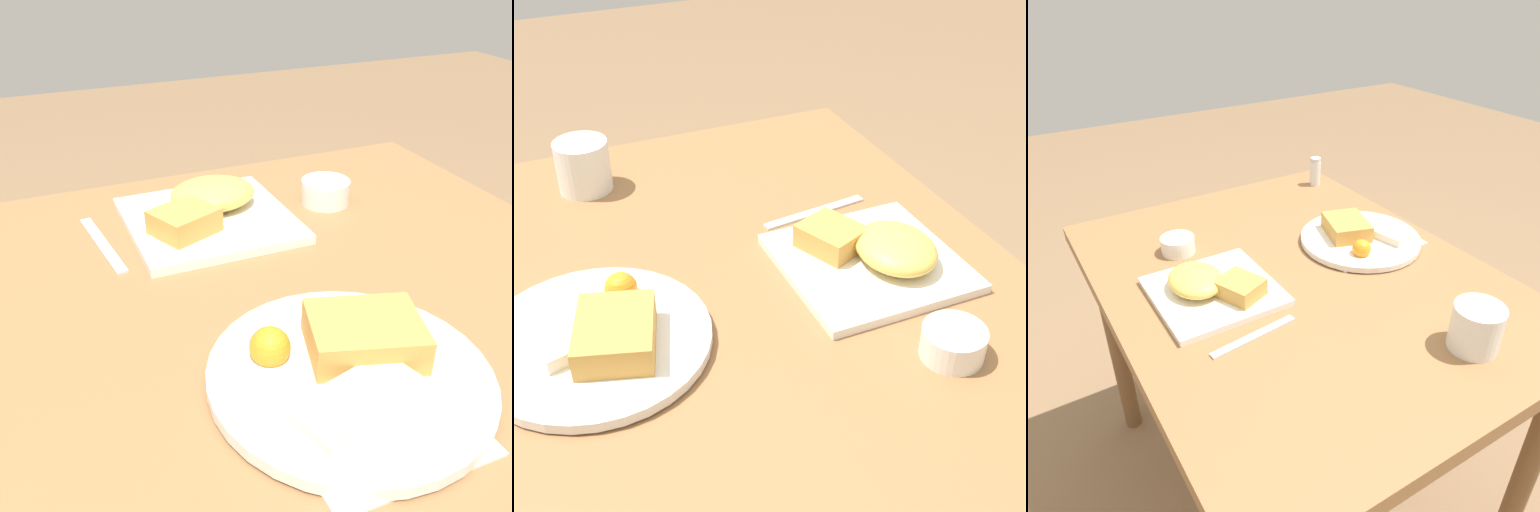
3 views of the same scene
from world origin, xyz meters
TOP-DOWN VIEW (x-y plane):
  - dining_table at (0.00, 0.00)m, footprint 1.03×0.80m
  - menu_card at (-0.04, 0.22)m, footprint 0.18×0.26m
  - plate_square_near at (-0.03, -0.19)m, footprint 0.25×0.25m
  - plate_oval_far at (-0.04, 0.21)m, footprint 0.29×0.29m
  - sauce_ramekin at (-0.23, -0.19)m, footprint 0.08×0.08m
  - butter_knife at (0.14, -0.18)m, footprint 0.04×0.18m

SIDE VIEW (x-z plane):
  - dining_table at x=0.00m, z-range 0.27..0.99m
  - menu_card at x=-0.04m, z-range 0.72..0.72m
  - butter_knife at x=0.14m, z-range 0.72..0.72m
  - plate_oval_far at x=-0.04m, z-range 0.71..0.77m
  - sauce_ramekin at x=-0.23m, z-range 0.72..0.76m
  - plate_square_near at x=-0.03m, z-range 0.71..0.77m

